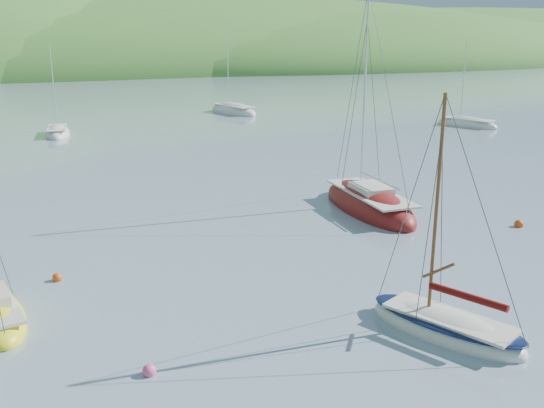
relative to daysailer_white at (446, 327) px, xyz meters
name	(u,v)px	position (x,y,z in m)	size (l,w,h in m)	color
ground	(345,365)	(-4.06, -0.46, -0.20)	(700.00, 700.00, 0.00)	#738B9F
daysailer_white	(446,327)	(0.00, 0.00, 0.00)	(3.96, 5.78, 8.36)	silver
sloop_red	(369,206)	(5.41, 13.28, 0.03)	(3.71, 8.98, 12.98)	maroon
distant_sloop_a	(57,133)	(-8.35, 47.07, -0.04)	(2.99, 6.58, 9.08)	silver
distant_sloop_b	(233,112)	(12.83, 55.83, 0.00)	(4.96, 8.90, 12.02)	silver
distant_sloop_d	(467,125)	(31.71, 35.86, -0.03)	(4.67, 7.12, 9.59)	silver
mooring_buoys	(359,279)	(-0.37, 4.79, -0.08)	(22.62, 10.53, 0.48)	gold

